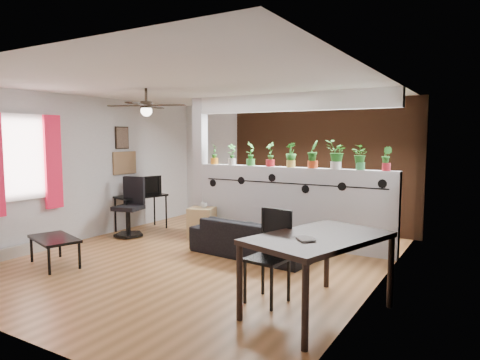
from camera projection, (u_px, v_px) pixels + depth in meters
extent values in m
cube|color=#965F31|center=(202.00, 262.00, 6.57)|extent=(6.30, 7.10, 0.10)
cube|color=#B7B7BA|center=(285.00, 164.00, 9.02)|extent=(6.30, 0.04, 2.90)
cube|color=#B7B7BA|center=(5.00, 200.00, 3.85)|extent=(6.30, 0.04, 2.90)
cube|color=#B7B7BA|center=(84.00, 168.00, 7.77)|extent=(0.04, 7.10, 2.90)
cube|color=#B7B7BA|center=(379.00, 184.00, 5.11)|extent=(0.04, 7.10, 2.90)
cube|color=white|center=(200.00, 84.00, 6.30)|extent=(6.30, 7.10, 0.10)
cube|color=#BCBCC1|center=(290.00, 206.00, 7.38)|extent=(3.60, 0.18, 1.35)
cube|color=white|center=(292.00, 102.00, 7.20)|extent=(3.60, 0.18, 0.30)
cube|color=#BCBCC1|center=(200.00, 166.00, 8.28)|extent=(0.22, 0.20, 2.60)
cube|color=#9A522C|center=(321.00, 165.00, 8.57)|extent=(3.90, 0.05, 2.60)
cube|color=black|center=(288.00, 183.00, 7.25)|extent=(3.31, 0.01, 0.02)
cylinder|color=black|center=(213.00, 183.00, 8.05)|extent=(0.14, 0.01, 0.14)
cylinder|color=black|center=(241.00, 181.00, 7.73)|extent=(0.14, 0.01, 0.14)
cylinder|color=black|center=(272.00, 178.00, 7.40)|extent=(0.14, 0.01, 0.14)
cylinder|color=black|center=(305.00, 189.00, 7.10)|extent=(0.14, 0.01, 0.14)
cylinder|color=black|center=(342.00, 187.00, 6.78)|extent=(0.14, 0.01, 0.14)
cylinder|color=black|center=(382.00, 184.00, 6.46)|extent=(0.14, 0.01, 0.14)
cube|color=white|center=(22.00, 157.00, 6.70)|extent=(0.02, 0.95, 1.25)
cube|color=white|center=(23.00, 157.00, 6.69)|extent=(0.04, 1.05, 1.35)
cube|color=red|center=(53.00, 162.00, 7.11)|extent=(0.06, 0.30, 1.55)
cube|color=beige|center=(29.00, 248.00, 6.82)|extent=(0.08, 1.00, 0.18)
cube|color=olive|center=(125.00, 163.00, 8.55)|extent=(0.03, 0.60, 0.45)
cube|color=#8C7259|center=(122.00, 138.00, 8.46)|extent=(0.03, 0.30, 0.40)
cube|color=black|center=(122.00, 138.00, 8.46)|extent=(0.02, 0.34, 0.44)
cylinder|color=black|center=(146.00, 95.00, 6.47)|extent=(0.04, 0.04, 0.20)
cylinder|color=black|center=(146.00, 105.00, 6.48)|extent=(0.18, 0.18, 0.10)
sphere|color=white|center=(146.00, 111.00, 6.49)|extent=(0.17, 0.17, 0.17)
cube|color=black|center=(168.00, 105.00, 6.42)|extent=(0.55, 0.29, 0.01)
cube|color=black|center=(155.00, 107.00, 6.82)|extent=(0.29, 0.55, 0.01)
cube|color=black|center=(125.00, 106.00, 6.55)|extent=(0.55, 0.29, 0.01)
cube|color=black|center=(137.00, 104.00, 6.15)|extent=(0.29, 0.55, 0.01)
cylinder|color=orange|center=(214.00, 161.00, 8.11)|extent=(0.14, 0.14, 0.12)
imported|color=#185419|center=(214.00, 151.00, 8.09)|extent=(0.25, 0.26, 0.31)
cylinder|color=silver|center=(232.00, 162.00, 7.90)|extent=(0.14, 0.14, 0.12)
imported|color=#185419|center=(232.00, 152.00, 7.89)|extent=(0.24, 0.25, 0.29)
cylinder|color=#2F822F|center=(251.00, 162.00, 7.70)|extent=(0.16, 0.16, 0.12)
imported|color=#185419|center=(251.00, 151.00, 7.68)|extent=(0.19, 0.23, 0.33)
cylinder|color=red|center=(270.00, 163.00, 7.50)|extent=(0.15, 0.15, 0.12)
imported|color=#185419|center=(270.00, 151.00, 7.48)|extent=(0.28, 0.26, 0.33)
cylinder|color=gold|center=(291.00, 164.00, 7.30)|extent=(0.15, 0.15, 0.12)
imported|color=#185419|center=(291.00, 152.00, 7.28)|extent=(0.24, 0.26, 0.32)
cylinder|color=#CC4218|center=(313.00, 164.00, 7.10)|extent=(0.17, 0.17, 0.12)
imported|color=#185419|center=(313.00, 151.00, 7.08)|extent=(0.20, 0.25, 0.36)
cylinder|color=silver|center=(336.00, 165.00, 6.90)|extent=(0.17, 0.17, 0.12)
imported|color=#185419|center=(336.00, 151.00, 6.88)|extent=(0.31, 0.31, 0.37)
cylinder|color=green|center=(360.00, 166.00, 6.70)|extent=(0.14, 0.14, 0.12)
imported|color=#185419|center=(361.00, 154.00, 6.68)|extent=(0.25, 0.24, 0.30)
cylinder|color=red|center=(386.00, 167.00, 6.50)|extent=(0.13, 0.13, 0.12)
imported|color=#185419|center=(387.00, 155.00, 6.48)|extent=(0.20, 0.17, 0.27)
imported|color=black|center=(252.00, 238.00, 6.72)|extent=(1.94, 0.92, 0.55)
cube|color=tan|center=(202.00, 223.00, 7.93)|extent=(0.56, 0.52, 0.56)
imported|color=gray|center=(204.00, 205.00, 7.87)|extent=(0.14, 0.14, 0.10)
cube|color=black|center=(141.00, 196.00, 8.54)|extent=(0.75, 1.08, 0.04)
cylinder|color=black|center=(115.00, 215.00, 8.41)|extent=(0.03, 0.03, 0.67)
cylinder|color=black|center=(127.00, 218.00, 8.11)|extent=(0.03, 0.03, 0.67)
cylinder|color=black|center=(154.00, 210.00, 9.04)|extent=(0.03, 0.03, 0.67)
cylinder|color=black|center=(166.00, 212.00, 8.73)|extent=(0.03, 0.03, 0.67)
imported|color=black|center=(146.00, 189.00, 8.65)|extent=(0.36, 0.15, 0.20)
cylinder|color=black|center=(129.00, 234.00, 8.01)|extent=(0.57, 0.57, 0.04)
cylinder|color=black|center=(129.00, 222.00, 7.99)|extent=(0.07, 0.07, 0.48)
cube|color=black|center=(128.00, 208.00, 7.96)|extent=(0.55, 0.55, 0.08)
cube|color=black|center=(134.00, 190.00, 8.13)|extent=(0.44, 0.16, 0.53)
cube|color=black|center=(319.00, 238.00, 4.46)|extent=(1.35, 1.74, 0.05)
cylinder|color=black|center=(240.00, 283.00, 4.33)|extent=(0.07, 0.07, 0.78)
cylinder|color=black|center=(305.00, 307.00, 3.70)|extent=(0.07, 0.07, 0.78)
cylinder|color=black|center=(327.00, 256.00, 5.30)|extent=(0.07, 0.07, 0.78)
cylinder|color=black|center=(391.00, 272.00, 4.67)|extent=(0.07, 0.07, 0.78)
imported|color=gray|center=(299.00, 239.00, 4.25)|extent=(0.25, 0.25, 0.02)
cube|color=black|center=(267.00, 259.00, 4.79)|extent=(0.47, 0.47, 0.03)
cube|color=black|center=(276.00, 232.00, 4.91)|extent=(0.40, 0.08, 0.53)
cube|color=black|center=(245.00, 282.00, 4.78)|extent=(0.03, 0.03, 0.50)
cube|color=black|center=(271.00, 288.00, 4.57)|extent=(0.03, 0.03, 0.50)
cube|color=black|center=(263.00, 252.00, 5.04)|extent=(0.03, 0.03, 1.02)
cube|color=black|center=(289.00, 257.00, 4.82)|extent=(0.03, 0.03, 1.02)
cube|color=black|center=(54.00, 239.00, 6.19)|extent=(0.99, 0.74, 0.04)
cylinder|color=black|center=(31.00, 250.00, 6.38)|extent=(0.04, 0.04, 0.37)
cylinder|color=black|center=(49.00, 261.00, 5.78)|extent=(0.04, 0.04, 0.37)
cylinder|color=black|center=(60.00, 245.00, 6.65)|extent=(0.04, 0.04, 0.37)
cylinder|color=black|center=(79.00, 256.00, 6.05)|extent=(0.04, 0.04, 0.37)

